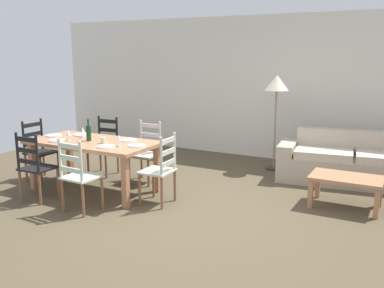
{
  "coord_description": "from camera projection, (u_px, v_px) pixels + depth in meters",
  "views": [
    {
      "loc": [
        2.57,
        -4.51,
        1.97
      ],
      "look_at": [
        -0.14,
        0.57,
        0.75
      ],
      "focal_mm": 39.43,
      "sensor_mm": 36.0,
      "label": 1
    }
  ],
  "objects": [
    {
      "name": "dining_chair_far_right",
      "position": [
        146.0,
        152.0,
        6.61
      ],
      "size": [
        0.42,
        0.4,
        0.96
      ],
      "color": "silver",
      "rests_on": "ground_plane"
    },
    {
      "name": "fork_head_west",
      "position": [
        47.0,
        135.0,
        6.53
      ],
      "size": [
        0.02,
        0.17,
        0.01
      ],
      "primitive_type": "cube",
      "rotation": [
        0.0,
        0.0,
        0.0
      ],
      "color": "silver",
      "rests_on": "dining_table"
    },
    {
      "name": "dining_chair_head_west",
      "position": [
        39.0,
        150.0,
        6.73
      ],
      "size": [
        0.41,
        0.43,
        0.96
      ],
      "color": "black",
      "rests_on": "ground_plane"
    },
    {
      "name": "wine_glass_near_left",
      "position": [
        68.0,
        133.0,
        6.1
      ],
      "size": [
        0.06,
        0.06,
        0.16
      ],
      "color": "white",
      "rests_on": "dining_table"
    },
    {
      "name": "dining_chair_far_left",
      "position": [
        104.0,
        146.0,
        7.04
      ],
      "size": [
        0.44,
        0.42,
        0.96
      ],
      "color": "black",
      "rests_on": "ground_plane"
    },
    {
      "name": "fork_head_east",
      "position": [
        128.0,
        145.0,
        5.81
      ],
      "size": [
        0.02,
        0.17,
        0.01
      ],
      "primitive_type": "cube",
      "rotation": [
        0.0,
        0.0,
        -0.05
      ],
      "color": "silver",
      "rests_on": "dining_table"
    },
    {
      "name": "fork_far_left",
      "position": [
        74.0,
        134.0,
        6.6
      ],
      "size": [
        0.03,
        0.17,
        0.01
      ],
      "primitive_type": "cube",
      "rotation": [
        0.0,
        0.0,
        0.08
      ],
      "color": "silver",
      "rests_on": "dining_table"
    },
    {
      "name": "dinner_plate_near_right",
      "position": [
        106.0,
        147.0,
        5.68
      ],
      "size": [
        0.24,
        0.24,
        0.02
      ],
      "primitive_type": "cylinder",
      "color": "white",
      "rests_on": "dining_table"
    },
    {
      "name": "couch",
      "position": [
        354.0,
        164.0,
        6.58
      ],
      "size": [
        2.36,
        1.09,
        0.8
      ],
      "color": "#B5A791",
      "rests_on": "ground_plane"
    },
    {
      "name": "coffee_cup_primary",
      "position": [
        103.0,
        140.0,
        5.92
      ],
      "size": [
        0.07,
        0.07,
        0.09
      ],
      "primitive_type": "cylinder",
      "color": "beige",
      "rests_on": "dining_table"
    },
    {
      "name": "dining_chair_near_right",
      "position": [
        78.0,
        176.0,
        5.31
      ],
      "size": [
        0.44,
        0.42,
        0.96
      ],
      "color": "silver",
      "rests_on": "ground_plane"
    },
    {
      "name": "dinner_plate_far_left",
      "position": [
        81.0,
        135.0,
        6.53
      ],
      "size": [
        0.24,
        0.24,
        0.02
      ],
      "primitive_type": "cylinder",
      "color": "white",
      "rests_on": "dining_table"
    },
    {
      "name": "dinner_plate_near_left",
      "position": [
        57.0,
        140.0,
        6.09
      ],
      "size": [
        0.24,
        0.24,
        0.02
      ],
      "primitive_type": "cylinder",
      "color": "white",
      "rests_on": "dining_table"
    },
    {
      "name": "wine_bottle",
      "position": [
        89.0,
        133.0,
        6.08
      ],
      "size": [
        0.07,
        0.07,
        0.32
      ],
      "color": "#143819",
      "rests_on": "dining_table"
    },
    {
      "name": "wine_glass_near_right",
      "position": [
        119.0,
        138.0,
        5.71
      ],
      "size": [
        0.06,
        0.06,
        0.16
      ],
      "color": "white",
      "rests_on": "dining_table"
    },
    {
      "name": "dinner_plate_head_east",
      "position": [
        137.0,
        146.0,
        5.74
      ],
      "size": [
        0.24,
        0.24,
        0.02
      ],
      "primitive_type": "cylinder",
      "color": "white",
      "rests_on": "dining_table"
    },
    {
      "name": "dining_chair_near_left",
      "position": [
        35.0,
        167.0,
        5.73
      ],
      "size": [
        0.43,
        0.41,
        0.96
      ],
      "color": "black",
      "rests_on": "ground_plane"
    },
    {
      "name": "dining_table",
      "position": [
        93.0,
        147.0,
        6.12
      ],
      "size": [
        1.9,
        0.96,
        0.75
      ],
      "color": "#B27751",
      "rests_on": "ground_plane"
    },
    {
      "name": "fork_near_left",
      "position": [
        50.0,
        140.0,
        6.16
      ],
      "size": [
        0.03,
        0.17,
        0.01
      ],
      "primitive_type": "cube",
      "rotation": [
        0.0,
        0.0,
        0.07
      ],
      "color": "silver",
      "rests_on": "dining_table"
    },
    {
      "name": "dinner_plate_far_right",
      "position": [
        129.0,
        140.0,
        6.11
      ],
      "size": [
        0.24,
        0.24,
        0.02
      ],
      "primitive_type": "cylinder",
      "color": "white",
      "rests_on": "dining_table"
    },
    {
      "name": "standing_lamp",
      "position": [
        277.0,
        89.0,
        7.13
      ],
      "size": [
        0.4,
        0.4,
        1.64
      ],
      "color": "#332D28",
      "rests_on": "ground_plane"
    },
    {
      "name": "dining_chair_head_east",
      "position": [
        161.0,
        169.0,
        5.6
      ],
      "size": [
        0.42,
        0.44,
        0.96
      ],
      "color": "beige",
      "rests_on": "ground_plane"
    },
    {
      "name": "fork_near_right",
      "position": [
        98.0,
        146.0,
        5.75
      ],
      "size": [
        0.03,
        0.17,
        0.01
      ],
      "primitive_type": "cube",
      "rotation": [
        0.0,
        0.0,
        0.09
      ],
      "color": "silver",
      "rests_on": "dining_table"
    },
    {
      "name": "ground_plane",
      "position": [
        181.0,
        210.0,
        5.49
      ],
      "size": [
        9.6,
        9.6,
        0.02
      ],
      "primitive_type": "cube",
      "color": "brown"
    },
    {
      "name": "dinner_plate_head_west",
      "position": [
        54.0,
        135.0,
        6.46
      ],
      "size": [
        0.24,
        0.24,
        0.02
      ],
      "primitive_type": "cylinder",
      "color": "white",
      "rests_on": "dining_table"
    },
    {
      "name": "wine_glass_far_left",
      "position": [
        83.0,
        130.0,
        6.35
      ],
      "size": [
        0.06,
        0.06,
        0.16
      ],
      "color": "white",
      "rests_on": "dining_table"
    },
    {
      "name": "wall_far",
      "position": [
        265.0,
        88.0,
        8.05
      ],
      "size": [
        9.6,
        0.16,
        2.7
      ],
      "primitive_type": "cube",
      "color": "silver",
      "rests_on": "ground_plane"
    },
    {
      "name": "fork_far_right",
      "position": [
        120.0,
        140.0,
        6.18
      ],
      "size": [
        0.03,
        0.17,
        0.01
      ],
      "primitive_type": "cube",
      "rotation": [
        0.0,
        0.0,
        -0.07
      ],
      "color": "silver",
      "rests_on": "dining_table"
    },
    {
      "name": "coffee_table",
      "position": [
        346.0,
        181.0,
        5.49
      ],
      "size": [
        0.9,
        0.56,
        0.42
      ],
      "color": "#B27751",
      "rests_on": "ground_plane"
    }
  ]
}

